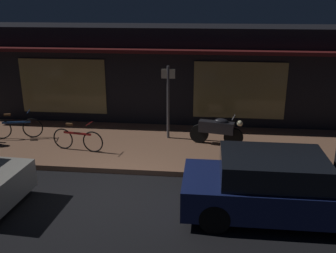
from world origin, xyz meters
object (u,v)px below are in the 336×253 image
motorcycle (217,130)px  sign_post (168,98)px  bicycle_extra (17,128)px  bicycle_parked (78,139)px  parked_car_far (276,187)px

motorcycle → sign_post: sign_post is taller
motorcycle → bicycle_extra: bearing=-179.0°
bicycle_parked → bicycle_extra: (-2.36, 0.83, 0.00)m
sign_post → bicycle_extra: bearing=-173.3°
sign_post → parked_car_far: bearing=-56.8°
bicycle_extra → sign_post: sign_post is taller
bicycle_extra → sign_post: (4.96, 0.58, 1.00)m
motorcycle → parked_car_far: size_ratio=0.41×
bicycle_parked → bicycle_extra: same height
sign_post → parked_car_far: size_ratio=0.58×
bicycle_parked → sign_post: sign_post is taller
bicycle_extra → sign_post: size_ratio=0.68×
motorcycle → parked_car_far: (1.20, -3.82, 0.06)m
bicycle_parked → sign_post: bearing=28.5°
bicycle_extra → bicycle_parked: bearing=-19.5°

